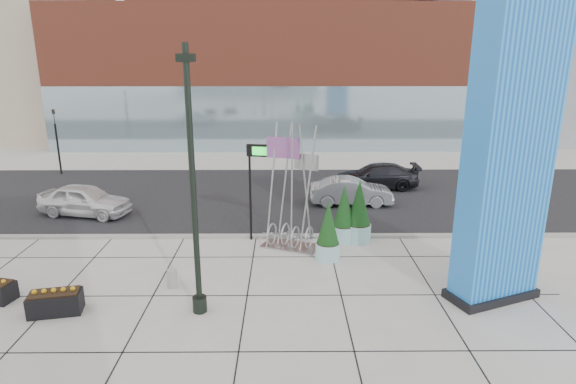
{
  "coord_description": "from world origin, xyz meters",
  "views": [
    {
      "loc": [
        2.2,
        -14.79,
        7.46
      ],
      "look_at": [
        2.32,
        2.0,
        2.57
      ],
      "focal_mm": 30.0,
      "sensor_mm": 36.0,
      "label": 1
    }
  ],
  "objects_px": {
    "public_art_sculpture": "(291,216)",
    "car_silver_mid": "(351,192)",
    "lamp_post": "(194,211)",
    "overhead_street_sign": "(267,158)",
    "blue_pylon": "(509,156)",
    "concrete_bollard": "(172,278)",
    "car_white_west": "(85,200)"
  },
  "relations": [
    {
      "from": "car_silver_mid",
      "to": "public_art_sculpture",
      "type": "bearing_deg",
      "value": 151.49
    },
    {
      "from": "blue_pylon",
      "to": "public_art_sculpture",
      "type": "relative_size",
      "value": 1.9
    },
    {
      "from": "concrete_bollard",
      "to": "car_silver_mid",
      "type": "relative_size",
      "value": 0.15
    },
    {
      "from": "overhead_street_sign",
      "to": "car_silver_mid",
      "type": "bearing_deg",
      "value": 59.36
    },
    {
      "from": "public_art_sculpture",
      "to": "car_silver_mid",
      "type": "xyz_separation_m",
      "value": [
        3.13,
        5.5,
        -0.63
      ]
    },
    {
      "from": "blue_pylon",
      "to": "car_white_west",
      "type": "height_order",
      "value": "blue_pylon"
    },
    {
      "from": "blue_pylon",
      "to": "lamp_post",
      "type": "bearing_deg",
      "value": 163.15
    },
    {
      "from": "public_art_sculpture",
      "to": "concrete_bollard",
      "type": "xyz_separation_m",
      "value": [
        -3.94,
        -3.4,
        -0.99
      ]
    },
    {
      "from": "concrete_bollard",
      "to": "overhead_street_sign",
      "type": "xyz_separation_m",
      "value": [
        3.0,
        4.2,
        3.11
      ]
    },
    {
      "from": "car_silver_mid",
      "to": "lamp_post",
      "type": "bearing_deg",
      "value": 151.63
    },
    {
      "from": "public_art_sculpture",
      "to": "car_silver_mid",
      "type": "distance_m",
      "value": 6.36
    },
    {
      "from": "blue_pylon",
      "to": "overhead_street_sign",
      "type": "xyz_separation_m",
      "value": [
        -7.22,
        4.93,
        -1.13
      ]
    },
    {
      "from": "lamp_post",
      "to": "car_silver_mid",
      "type": "distance_m",
      "value": 12.26
    },
    {
      "from": "overhead_street_sign",
      "to": "car_silver_mid",
      "type": "height_order",
      "value": "overhead_street_sign"
    },
    {
      "from": "lamp_post",
      "to": "overhead_street_sign",
      "type": "height_order",
      "value": "lamp_post"
    },
    {
      "from": "public_art_sculpture",
      "to": "car_silver_mid",
      "type": "bearing_deg",
      "value": 82.27
    },
    {
      "from": "public_art_sculpture",
      "to": "overhead_street_sign",
      "type": "height_order",
      "value": "public_art_sculpture"
    },
    {
      "from": "public_art_sculpture",
      "to": "blue_pylon",
      "type": "bearing_deg",
      "value": -11.46
    },
    {
      "from": "public_art_sculpture",
      "to": "concrete_bollard",
      "type": "bearing_deg",
      "value": -117.32
    },
    {
      "from": "lamp_post",
      "to": "public_art_sculpture",
      "type": "distance_m",
      "value": 5.97
    },
    {
      "from": "car_white_west",
      "to": "car_silver_mid",
      "type": "distance_m",
      "value": 12.9
    },
    {
      "from": "lamp_post",
      "to": "car_silver_mid",
      "type": "height_order",
      "value": "lamp_post"
    },
    {
      "from": "car_silver_mid",
      "to": "overhead_street_sign",
      "type": "bearing_deg",
      "value": 140.21
    },
    {
      "from": "blue_pylon",
      "to": "car_silver_mid",
      "type": "relative_size",
      "value": 2.29
    },
    {
      "from": "public_art_sculpture",
      "to": "car_silver_mid",
      "type": "relative_size",
      "value": 1.21
    },
    {
      "from": "overhead_street_sign",
      "to": "car_silver_mid",
      "type": "relative_size",
      "value": 0.97
    },
    {
      "from": "concrete_bollard",
      "to": "overhead_street_sign",
      "type": "distance_m",
      "value": 6.03
    },
    {
      "from": "concrete_bollard",
      "to": "car_white_west",
      "type": "xyz_separation_m",
      "value": [
        -5.74,
        7.35,
        0.42
      ]
    },
    {
      "from": "blue_pylon",
      "to": "concrete_bollard",
      "type": "bearing_deg",
      "value": 153.91
    },
    {
      "from": "lamp_post",
      "to": "car_white_west",
      "type": "bearing_deg",
      "value": 127.8
    },
    {
      "from": "public_art_sculpture",
      "to": "lamp_post",
      "type": "bearing_deg",
      "value": -97.42
    },
    {
      "from": "public_art_sculpture",
      "to": "overhead_street_sign",
      "type": "xyz_separation_m",
      "value": [
        -0.94,
        0.8,
        2.12
      ]
    }
  ]
}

